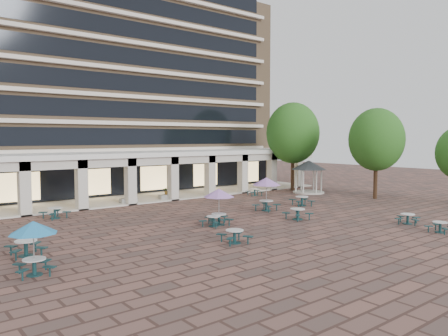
{
  "coord_description": "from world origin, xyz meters",
  "views": [
    {
      "loc": [
        -19.0,
        -21.22,
        5.7
      ],
      "look_at": [
        0.51,
        3.0,
        3.53
      ],
      "focal_mm": 35.0,
      "sensor_mm": 36.0,
      "label": 1
    }
  ],
  "objects_px": {
    "picnic_table_2": "(408,218)",
    "gazebo": "(309,169)",
    "picnic_table_3": "(440,226)",
    "planter_right": "(167,194)",
    "planter_left": "(129,198)",
    "picnic_table_0": "(235,235)"
  },
  "relations": [
    {
      "from": "picnic_table_2",
      "to": "picnic_table_0",
      "type": "bearing_deg",
      "value": 142.51
    },
    {
      "from": "picnic_table_3",
      "to": "planter_right",
      "type": "bearing_deg",
      "value": 103.26
    },
    {
      "from": "picnic_table_2",
      "to": "picnic_table_3",
      "type": "height_order",
      "value": "picnic_table_2"
    },
    {
      "from": "gazebo",
      "to": "planter_left",
      "type": "height_order",
      "value": "gazebo"
    },
    {
      "from": "picnic_table_3",
      "to": "gazebo",
      "type": "relative_size",
      "value": 0.41
    },
    {
      "from": "picnic_table_0",
      "to": "picnic_table_3",
      "type": "bearing_deg",
      "value": -13.18
    },
    {
      "from": "picnic_table_3",
      "to": "planter_right",
      "type": "relative_size",
      "value": 0.98
    },
    {
      "from": "picnic_table_0",
      "to": "gazebo",
      "type": "bearing_deg",
      "value": 44.02
    },
    {
      "from": "planter_left",
      "to": "planter_right",
      "type": "height_order",
      "value": "planter_right"
    },
    {
      "from": "gazebo",
      "to": "planter_right",
      "type": "relative_size",
      "value": 2.38
    },
    {
      "from": "picnic_table_0",
      "to": "planter_left",
      "type": "height_order",
      "value": "planter_left"
    },
    {
      "from": "picnic_table_2",
      "to": "gazebo",
      "type": "height_order",
      "value": "gazebo"
    },
    {
      "from": "picnic_table_0",
      "to": "planter_left",
      "type": "distance_m",
      "value": 16.48
    },
    {
      "from": "picnic_table_2",
      "to": "planter_right",
      "type": "relative_size",
      "value": 1.22
    },
    {
      "from": "picnic_table_2",
      "to": "planter_left",
      "type": "relative_size",
      "value": 1.22
    },
    {
      "from": "picnic_table_0",
      "to": "gazebo",
      "type": "relative_size",
      "value": 0.53
    },
    {
      "from": "picnic_table_2",
      "to": "planter_right",
      "type": "distance_m",
      "value": 20.61
    },
    {
      "from": "picnic_table_3",
      "to": "picnic_table_0",
      "type": "bearing_deg",
      "value": 152.19
    },
    {
      "from": "picnic_table_3",
      "to": "planter_right",
      "type": "height_order",
      "value": "planter_right"
    },
    {
      "from": "gazebo",
      "to": "planter_right",
      "type": "distance_m",
      "value": 14.96
    },
    {
      "from": "picnic_table_0",
      "to": "gazebo",
      "type": "xyz_separation_m",
      "value": [
        19.76,
        11.55,
        2.07
      ]
    },
    {
      "from": "picnic_table_3",
      "to": "planter_right",
      "type": "distance_m",
      "value": 22.81
    }
  ]
}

